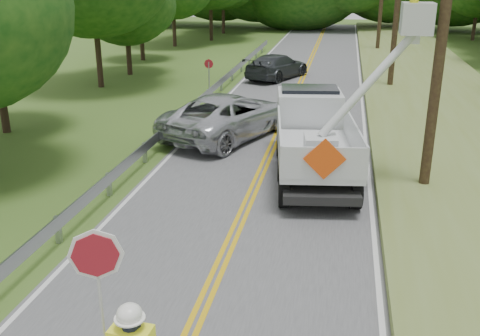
# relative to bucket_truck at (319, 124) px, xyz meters

# --- Properties ---
(road) EXTENTS (7.20, 96.00, 0.03)m
(road) POSITION_rel_bucket_truck_xyz_m (-1.75, 3.43, -1.50)
(road) COLOR #505052
(road) RESTS_ON ground
(guardrail) EXTENTS (0.18, 48.00, 0.77)m
(guardrail) POSITION_rel_bucket_truck_xyz_m (-5.77, 4.34, -0.96)
(guardrail) COLOR #92959A
(guardrail) RESTS_ON ground
(tall_grass_verge) EXTENTS (7.00, 96.00, 0.30)m
(tall_grass_verge) POSITION_rel_bucket_truck_xyz_m (5.35, 3.43, -1.36)
(tall_grass_verge) COLOR olive
(tall_grass_verge) RESTS_ON ground
(bucket_truck) EXTENTS (4.61, 6.97, 6.62)m
(bucket_truck) POSITION_rel_bucket_truck_xyz_m (0.00, 0.00, 0.00)
(bucket_truck) COLOR black
(bucket_truck) RESTS_ON road
(suv_silver) EXTENTS (5.08, 6.86, 1.73)m
(suv_silver) POSITION_rel_bucket_truck_xyz_m (-3.64, 2.93, -0.63)
(suv_silver) COLOR silver
(suv_silver) RESTS_ON road
(suv_darkgrey) EXTENTS (3.89, 5.46, 1.47)m
(suv_darkgrey) POSITION_rel_bucket_truck_xyz_m (-3.30, 15.51, -0.76)
(suv_darkgrey) COLOR #34393C
(suv_darkgrey) RESTS_ON road
(stop_sign_permanent) EXTENTS (0.46, 0.06, 2.18)m
(stop_sign_permanent) POSITION_rel_bucket_truck_xyz_m (-5.79, 8.50, -0.11)
(stop_sign_permanent) COLOR #92959A
(stop_sign_permanent) RESTS_ON ground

